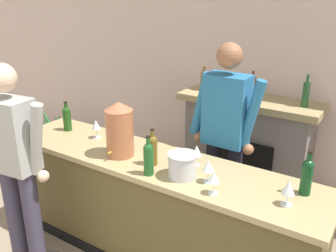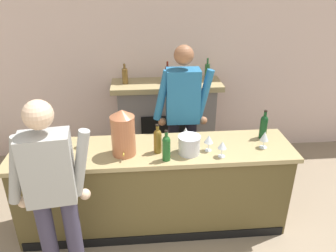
% 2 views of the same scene
% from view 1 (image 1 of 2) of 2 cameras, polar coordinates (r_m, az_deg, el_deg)
% --- Properties ---
extents(wall_back_panel, '(12.00, 0.07, 2.75)m').
position_cam_1_polar(wall_back_panel, '(4.14, 13.50, 8.17)').
color(wall_back_panel, beige).
rests_on(wall_back_panel, ground_plane).
extents(bar_counter, '(2.75, 0.64, 0.94)m').
position_cam_1_polar(bar_counter, '(3.19, -2.11, -12.74)').
color(bar_counter, brown).
rests_on(bar_counter, ground_plane).
extents(fireplace_stone, '(1.46, 0.52, 1.46)m').
position_cam_1_polar(fireplace_stone, '(4.13, 11.90, -3.27)').
color(fireplace_stone, slate).
rests_on(fireplace_stone, ground_plane).
extents(potted_plant_corner, '(0.45, 0.44, 0.73)m').
position_cam_1_polar(potted_plant_corner, '(5.31, -16.67, -1.13)').
color(potted_plant_corner, '#9B573C').
rests_on(potted_plant_corner, ground_plane).
extents(person_customer, '(0.66, 0.34, 1.73)m').
position_cam_1_polar(person_customer, '(3.06, -22.20, -5.48)').
color(person_customer, '#393449').
rests_on(person_customer, ground_plane).
extents(person_bartender, '(0.66, 0.31, 1.82)m').
position_cam_1_polar(person_bartender, '(3.21, 8.62, -1.91)').
color(person_bartender, black).
rests_on(person_bartender, ground_plane).
extents(copper_dispenser, '(0.23, 0.26, 0.45)m').
position_cam_1_polar(copper_dispenser, '(2.98, -7.41, -0.46)').
color(copper_dispenser, '#AF6542').
rests_on(copper_dispenser, bar_counter).
extents(ice_bucket_steel, '(0.21, 0.21, 0.18)m').
position_cam_1_polar(ice_bucket_steel, '(2.67, 2.19, -6.03)').
color(ice_bucket_steel, silver).
rests_on(ice_bucket_steel, bar_counter).
extents(wine_bottle_burgundy_dark, '(0.08, 0.08, 0.28)m').
position_cam_1_polar(wine_bottle_burgundy_dark, '(3.64, -15.17, 1.27)').
color(wine_bottle_burgundy_dark, '#1E4C17').
rests_on(wine_bottle_burgundy_dark, bar_counter).
extents(wine_bottle_merlot_tall, '(0.07, 0.07, 0.31)m').
position_cam_1_polar(wine_bottle_merlot_tall, '(2.60, 20.40, -7.05)').
color(wine_bottle_merlot_tall, '#103C1A').
rests_on(wine_bottle_merlot_tall, bar_counter).
extents(wine_bottle_chardonnay_pale, '(0.07, 0.07, 0.30)m').
position_cam_1_polar(wine_bottle_chardonnay_pale, '(2.69, -3.01, -4.81)').
color(wine_bottle_chardonnay_pale, '#1C5421').
rests_on(wine_bottle_chardonnay_pale, bar_counter).
extents(wine_bottle_cabernet_heavy, '(0.08, 0.08, 0.29)m').
position_cam_1_polar(wine_bottle_cabernet_heavy, '(2.84, -2.39, -3.49)').
color(wine_bottle_cabernet_heavy, brown).
rests_on(wine_bottle_cabernet_heavy, bar_counter).
extents(wine_glass_front_left, '(0.08, 0.08, 0.17)m').
position_cam_1_polar(wine_glass_front_left, '(2.83, 4.37, -3.86)').
color(wine_glass_front_left, silver).
rests_on(wine_glass_front_left, bar_counter).
extents(wine_glass_by_dispenser, '(0.08, 0.08, 0.16)m').
position_cam_1_polar(wine_glass_by_dispenser, '(2.47, 6.99, -7.88)').
color(wine_glass_by_dispenser, silver).
rests_on(wine_glass_by_dispenser, bar_counter).
extents(wine_glass_front_right, '(0.08, 0.08, 0.17)m').
position_cam_1_polar(wine_glass_front_right, '(2.45, 17.86, -8.99)').
color(wine_glass_front_right, silver).
rests_on(wine_glass_front_right, bar_counter).
extents(wine_glass_near_bucket, '(0.08, 0.08, 0.16)m').
position_cam_1_polar(wine_glass_near_bucket, '(2.60, 6.17, -6.18)').
color(wine_glass_near_bucket, silver).
rests_on(wine_glass_near_bucket, bar_counter).
extents(wine_glass_back_row, '(0.08, 0.08, 0.17)m').
position_cam_1_polar(wine_glass_back_row, '(3.40, -10.93, 0.09)').
color(wine_glass_back_row, silver).
rests_on(wine_glass_back_row, bar_counter).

